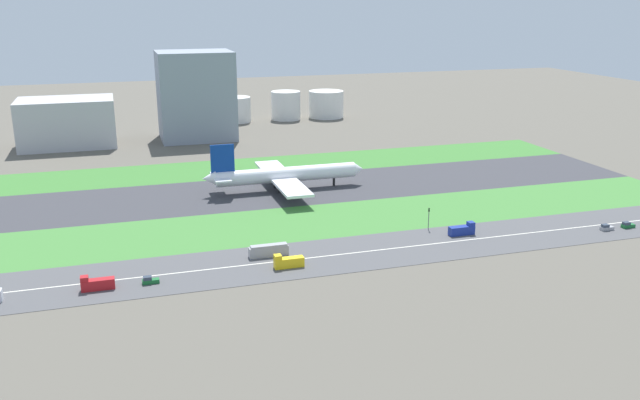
% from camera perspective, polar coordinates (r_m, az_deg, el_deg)
% --- Properties ---
extents(ground_plane, '(800.00, 800.00, 0.00)m').
position_cam_1_polar(ground_plane, '(266.74, -1.99, 0.94)').
color(ground_plane, '#5B564C').
extents(runway, '(280.00, 46.00, 0.10)m').
position_cam_1_polar(runway, '(266.73, -1.99, 0.95)').
color(runway, '#38383D').
rests_on(runway, ground_plane).
extents(grass_median_north, '(280.00, 36.00, 0.10)m').
position_cam_1_polar(grass_median_north, '(305.21, -4.02, 2.93)').
color(grass_median_north, '#3D7A33').
rests_on(grass_median_north, ground_plane).
extents(grass_median_south, '(280.00, 36.00, 0.10)m').
position_cam_1_polar(grass_median_south, '(229.12, 0.72, -1.70)').
color(grass_median_south, '#427F38').
rests_on(grass_median_south, ground_plane).
extents(highway, '(280.00, 28.00, 0.10)m').
position_cam_1_polar(highway, '(200.69, 3.54, -4.44)').
color(highway, '#4C4C4F').
rests_on(highway, ground_plane).
extents(highway_centerline, '(266.00, 0.50, 0.01)m').
position_cam_1_polar(highway_centerline, '(200.67, 3.54, -4.42)').
color(highway_centerline, silver).
rests_on(highway_centerline, highway).
extents(airliner, '(65.00, 56.00, 19.70)m').
position_cam_1_polar(airliner, '(263.73, -3.20, 2.14)').
color(airliner, white).
rests_on(airliner, runway).
extents(truck_2, '(8.40, 2.50, 4.00)m').
position_cam_1_polar(truck_2, '(184.06, -18.41, -6.77)').
color(truck_2, '#B2191E').
rests_on(truck_2, highway).
extents(bus_0, '(11.60, 2.50, 3.50)m').
position_cam_1_polar(bus_0, '(197.22, -4.38, -4.29)').
color(bus_0, '#99999E').
rests_on(bus_0, highway).
extents(truck_1, '(8.40, 2.50, 4.00)m').
position_cam_1_polar(truck_1, '(219.07, 11.99, -2.50)').
color(truck_1, navy).
rests_on(truck_1, highway).
extents(truck_0, '(8.40, 2.50, 4.00)m').
position_cam_1_polar(truck_0, '(188.92, -2.73, -5.27)').
color(truck_0, yellow).
rests_on(truck_0, highway).
extents(car_1, '(4.40, 1.80, 2.00)m').
position_cam_1_polar(car_1, '(243.16, 24.65, -1.96)').
color(car_1, '#19662D').
rests_on(car_1, highway).
extents(car_0, '(4.40, 1.80, 2.00)m').
position_cam_1_polar(car_0, '(237.79, 23.14, -2.17)').
color(car_0, '#99999E').
rests_on(car_0, highway).
extents(car_2, '(4.40, 1.80, 2.00)m').
position_cam_1_polar(car_2, '(184.27, -14.24, -6.63)').
color(car_2, '#19662D').
rests_on(car_2, highway).
extents(traffic_light, '(0.36, 0.50, 7.20)m').
position_cam_1_polar(traffic_light, '(221.31, 9.21, -1.43)').
color(traffic_light, '#4C4C51').
rests_on(traffic_light, highway).
extents(terminal_building, '(46.93, 31.09, 24.22)m').
position_cam_1_polar(terminal_building, '(367.54, -20.67, 6.17)').
color(terminal_building, '#B2B2B7').
rests_on(terminal_building, ground_plane).
extents(hangar_building, '(38.94, 31.91, 46.43)m').
position_cam_1_polar(hangar_building, '(367.69, -10.49, 8.71)').
color(hangar_building, gray).
rests_on(hangar_building, ground_plane).
extents(fuel_tank_west, '(18.10, 18.10, 15.28)m').
position_cam_1_polar(fuel_tank_west, '(418.23, -7.15, 7.63)').
color(fuel_tank_west, silver).
rests_on(fuel_tank_west, ground_plane).
extents(fuel_tank_centre, '(18.14, 18.14, 17.53)m').
position_cam_1_polar(fuel_tank_centre, '(424.64, -2.92, 8.02)').
color(fuel_tank_centre, silver).
rests_on(fuel_tank_centre, ground_plane).
extents(fuel_tank_east, '(21.96, 21.96, 16.80)m').
position_cam_1_polar(fuel_tank_east, '(431.94, 0.53, 8.14)').
color(fuel_tank_east, silver).
rests_on(fuel_tank_east, ground_plane).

